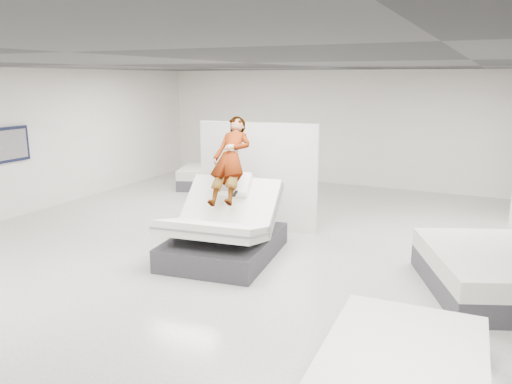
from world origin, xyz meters
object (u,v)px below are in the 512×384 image
Objects in this scene: divider_panel at (258,177)px; wall_poster at (9,145)px; hero_bed at (224,233)px; flat_bed_right_far at (492,272)px; person at (230,177)px; flat_bed_right_near at (403,373)px; remote at (235,194)px; flat_bed_left_far at (219,177)px.

divider_panel reaches higher than wall_poster.
flat_bed_right_far is (4.12, 0.37, -0.12)m from hero_bed.
wall_poster is (-5.28, -0.09, 0.26)m from person.
wall_poster is (-8.72, 2.87, 1.33)m from flat_bed_right_near.
remote is 0.05× the size of flat_bed_right_far.
person is 12.22× the size of remote.
person is at bearing 139.27° from flat_bed_right_near.
remote is at bearing -174.61° from flat_bed_right_far.
flat_bed_right_near is 0.82× the size of flat_bed_left_far.
flat_bed_right_near is 9.74m from flat_bed_left_far.
divider_panel reaches higher than flat_bed_right_far.
remote is 4.00m from flat_bed_right_far.
person is at bearing -179.36° from flat_bed_right_far.
remote is (0.22, 0.00, 0.71)m from hero_bed.
divider_panel is (-0.17, 1.71, 0.65)m from hero_bed.
wall_poster reaches higher than flat_bed_right_near.
hero_bed reaches higher than flat_bed_left_far.
divider_panel is at bearing 162.62° from flat_bed_right_far.
remote reaches higher than flat_bed_right_far.
wall_poster is at bearing -173.55° from divider_panel.
flat_bed_right_near is at bearing -46.62° from remote.
wall_poster is (-2.46, -4.59, 1.32)m from flat_bed_left_far.
person is 5.29m from wall_poster.
hero_bed is 4.30m from flat_bed_right_near.
person reaches higher than wall_poster.
hero_bed reaches higher than flat_bed_right_far.
flat_bed_right_near is (3.17, -2.64, -0.87)m from remote.
remote is 0.06× the size of flat_bed_left_far.
divider_panel is at bearing 95.94° from remote.
person is at bearing 122.15° from remote.
divider_panel reaches higher than person.
person is at bearing -94.20° from divider_panel.
person is 0.46m from remote.
divider_panel is 4.19m from flat_bed_left_far.
wall_poster is at bearing -179.20° from flat_bed_right_far.
person reaches higher than flat_bed_right_far.
divider_panel is 4.56m from flat_bed_right_far.
wall_poster is at bearing 170.67° from remote.
flat_bed_left_far is at bearing 61.81° from wall_poster.
wall_poster is (-5.15, -1.47, 0.53)m from divider_panel.
hero_bed is 0.99× the size of divider_panel.
person is at bearing 0.94° from wall_poster.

